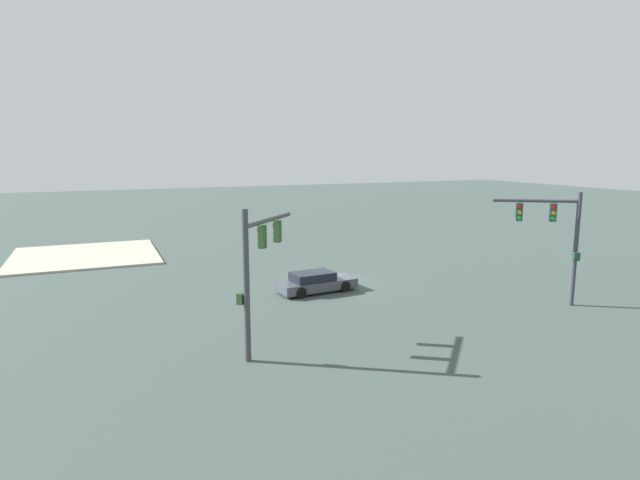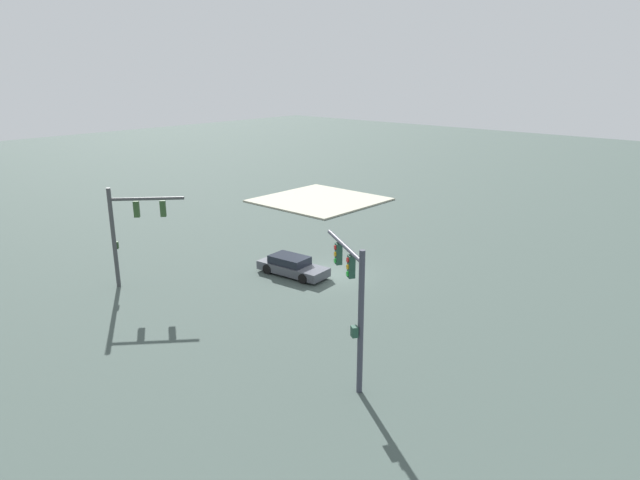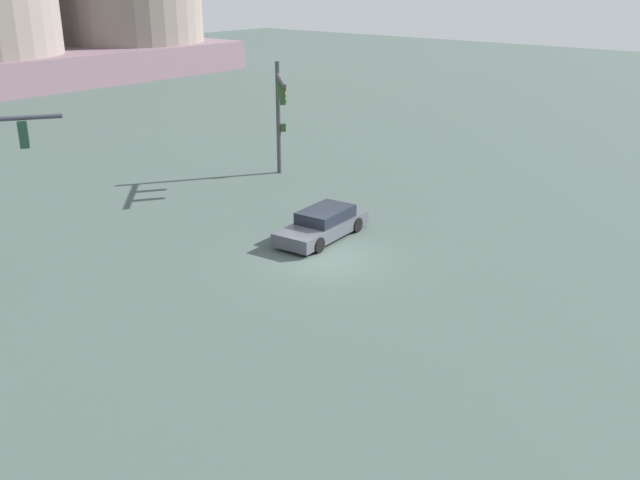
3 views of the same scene
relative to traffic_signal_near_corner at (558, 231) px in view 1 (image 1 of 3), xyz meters
name	(u,v)px [view 1 (image 1 of 3)]	position (x,y,z in m)	size (l,w,h in m)	color
ground_plane	(330,283)	(9.15, -9.09, -4.06)	(178.10, 178.10, 0.00)	#404F4A
sidewalk_corner	(85,256)	(23.54, -24.29, -3.98)	(10.75, 10.81, 0.15)	#B6B49D
traffic_signal_near_corner	(558,231)	(0.00, 0.00, 0.00)	(3.85, 2.83, 6.12)	#383B48
traffic_signal_opposite_side	(257,260)	(16.67, 0.30, -0.14)	(3.35, 3.33, 6.09)	#3D4042
sedan_car_approaching	(316,282)	(10.84, -7.46, -3.48)	(4.84, 2.20, 1.21)	#474B53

